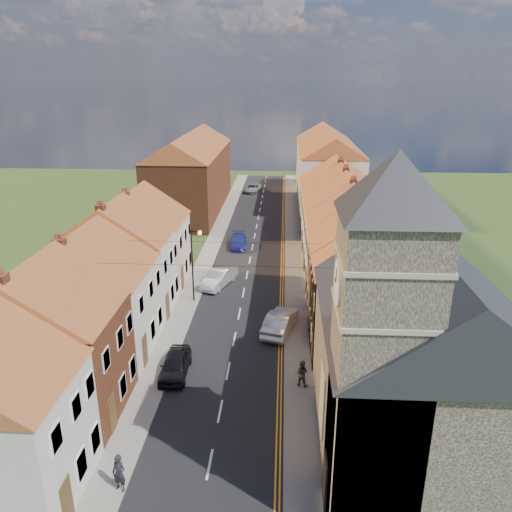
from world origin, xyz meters
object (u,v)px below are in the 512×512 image
at_px(car_mid_b, 280,322).
at_px(pedestrian_right, 301,373).
at_px(car_mid, 219,277).
at_px(lamppost, 193,261).
at_px(church, 416,348).
at_px(car_far, 239,242).
at_px(car_distant, 253,188).
at_px(car_near, 175,365).
at_px(pedestrian_left, 119,473).

bearing_deg(car_mid_b, pedestrian_right, 115.76).
xyz_separation_m(car_mid, pedestrian_right, (6.82, -14.88, 0.19)).
bearing_deg(lamppost, pedestrian_right, -53.92).
height_order(church, car_far, church).
relative_size(car_distant, car_mid_b, 0.94).
bearing_deg(car_distant, church, -68.43).
distance_m(car_far, pedestrian_right, 26.14).
xyz_separation_m(lamppost, pedestrian_right, (8.33, -11.43, -2.59)).
xyz_separation_m(church, car_near, (-12.56, 6.13, -5.19)).
distance_m(pedestrian_left, car_mid_b, 16.67).
bearing_deg(pedestrian_left, church, 33.07).
distance_m(car_mid, car_distant, 37.79).
distance_m(car_near, car_distant, 51.79).
bearing_deg(car_mid, pedestrian_left, -73.91).
bearing_deg(pedestrian_left, car_near, 106.35).
bearing_deg(car_distant, car_mid, -80.15).
relative_size(car_mid, car_mid_b, 0.97).
bearing_deg(pedestrian_left, pedestrian_right, 65.09).
distance_m(car_mid, pedestrian_left, 23.33).
relative_size(car_distant, pedestrian_right, 2.68).
distance_m(car_distant, pedestrian_left, 61.10).
relative_size(church, pedestrian_right, 9.12).
distance_m(car_mid, car_far, 10.59).
height_order(church, car_mid_b, church).
height_order(church, lamppost, church).
xyz_separation_m(car_near, pedestrian_right, (7.72, -0.89, 0.26)).
xyz_separation_m(lamppost, car_mid_b, (7.01, -4.67, -2.76)).
distance_m(car_near, car_far, 24.60).
xyz_separation_m(pedestrian_left, car_mid_b, (6.90, 15.18, -0.24)).
distance_m(car_far, car_distant, 27.22).
height_order(lamppost, car_far, lamppost).
distance_m(church, pedestrian_right, 8.67).
bearing_deg(car_mid, lamppost, -94.14).
bearing_deg(lamppost, car_distant, 87.09).
relative_size(car_far, car_distant, 0.97).
height_order(car_far, car_mid_b, car_mid_b).
bearing_deg(car_near, car_distant, 86.91).
relative_size(pedestrian_right, car_mid_b, 0.35).
bearing_deg(car_distant, lamppost, -82.17).
bearing_deg(car_distant, pedestrian_left, -81.12).
bearing_deg(lamppost, car_far, 80.62).
distance_m(car_near, car_mid_b, 8.69).
bearing_deg(church, pedestrian_left, -166.36).
bearing_deg(car_near, car_mid_b, 41.09).
distance_m(lamppost, car_mid_b, 8.86).
height_order(church, car_mid, church).
height_order(car_distant, car_mid_b, car_mid_b).
bearing_deg(church, pedestrian_right, 132.71).
xyz_separation_m(lamppost, pedestrian_left, (0.11, -19.85, -2.51)).
xyz_separation_m(church, car_far, (-10.86, 30.68, -5.25)).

